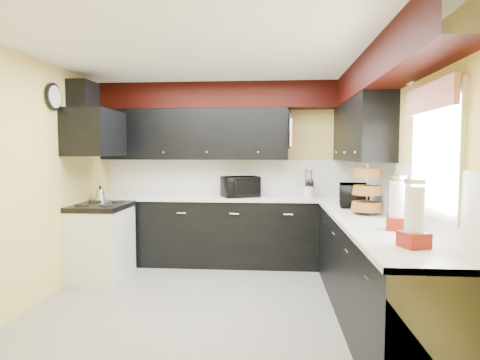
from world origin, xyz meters
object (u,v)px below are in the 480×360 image
Objects in this scene: knife_block at (309,189)px; kettle at (100,195)px; toaster_oven at (241,187)px; microwave at (354,195)px; utensil_crock at (308,192)px.

kettle is at bearing -168.89° from knife_block.
toaster_oven reaches higher than microwave.
utensil_crock is 2.76m from kettle.
kettle is at bearing 170.84° from toaster_oven.
utensil_crock is at bearing -22.27° from toaster_oven.
kettle is at bearing 89.64° from microwave.
microwave reaches higher than kettle.
knife_block is 2.78m from kettle.
microwave is (1.35, -0.88, -0.01)m from toaster_oven.
kettle is (-2.73, -0.52, -0.05)m from knife_block.
microwave is at bearing -65.99° from knife_block.
utensil_crock is at bearing 9.87° from kettle.
microwave is 1.00m from utensil_crock.
utensil_crock is (-0.43, 0.90, -0.05)m from microwave.
microwave is 3.15× the size of utensil_crock.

